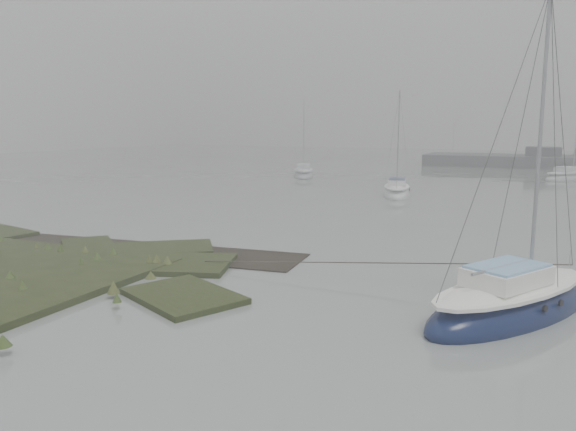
% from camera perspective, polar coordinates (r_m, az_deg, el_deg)
% --- Properties ---
extents(ground, '(160.00, 160.00, 0.00)m').
position_cam_1_polar(ground, '(45.41, 11.49, 2.49)').
color(ground, slate).
rests_on(ground, ground).
extents(sailboat_main, '(5.23, 6.92, 9.46)m').
position_cam_1_polar(sailboat_main, '(16.68, 21.68, -8.46)').
color(sailboat_main, '#0C1539').
rests_on(sailboat_main, ground).
extents(sailboat_white, '(3.20, 6.14, 8.26)m').
position_cam_1_polar(sailboat_white, '(42.11, 10.97, 2.35)').
color(sailboat_white, white).
rests_on(sailboat_white, ground).
extents(sailboat_far_a, '(4.07, 6.25, 8.40)m').
position_cam_1_polar(sailboat_far_a, '(56.44, 1.59, 4.22)').
color(sailboat_far_a, '#9EA2A7').
rests_on(sailboat_far_a, ground).
extents(sailboat_far_b, '(5.06, 5.71, 8.15)m').
position_cam_1_polar(sailboat_far_b, '(59.36, 26.51, 3.50)').
color(sailboat_far_b, '#ADB1B6').
rests_on(sailboat_far_b, ground).
extents(sailboat_far_c, '(4.57, 2.57, 6.14)m').
position_cam_1_polar(sailboat_far_c, '(78.18, 16.74, 5.18)').
color(sailboat_far_c, silver).
rests_on(sailboat_far_c, ground).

